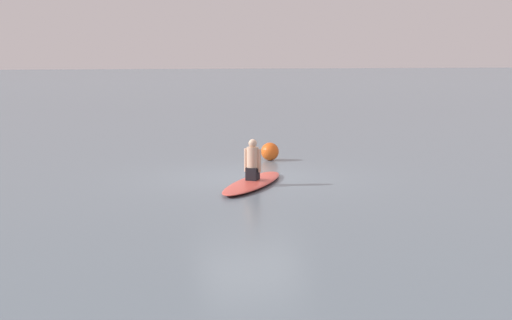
# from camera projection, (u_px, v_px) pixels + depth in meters

# --- Properties ---
(ground_plane) EXTENTS (400.00, 400.00, 0.00)m
(ground_plane) POSITION_uv_depth(u_px,v_px,m) (251.00, 178.00, 17.40)
(ground_plane) COLOR slate
(surfboard) EXTENTS (2.62, 3.13, 0.13)m
(surfboard) POSITION_uv_depth(u_px,v_px,m) (253.00, 183.00, 16.37)
(surfboard) COLOR #D84C3F
(surfboard) RESTS_ON ground
(person_paddler) EXTENTS (0.38, 0.39, 0.92)m
(person_paddler) POSITION_uv_depth(u_px,v_px,m) (253.00, 161.00, 16.30)
(person_paddler) COLOR black
(person_paddler) RESTS_ON surfboard
(buoy_marker) EXTENTS (0.50, 0.50, 0.50)m
(buoy_marker) POSITION_uv_depth(u_px,v_px,m) (270.00, 151.00, 20.43)
(buoy_marker) COLOR #E55919
(buoy_marker) RESTS_ON ground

